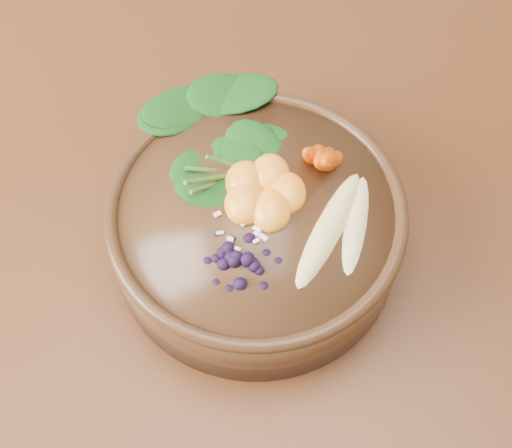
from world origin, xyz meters
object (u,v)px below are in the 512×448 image
object	(u,v)px
stoneware_bowl	(256,229)
mandarin_cluster	(264,184)
banana_halves	(344,219)
dining_table	(266,312)
carrot_cluster	(332,133)
kale_heap	(230,135)
blueberry_pile	(240,252)

from	to	relation	value
stoneware_bowl	mandarin_cluster	size ratio (longest dim) A/B	3.15
banana_halves	mandarin_cluster	size ratio (longest dim) A/B	1.71
banana_halves	stoneware_bowl	bearing A→B (deg)	-177.26
dining_table	carrot_cluster	bearing A→B (deg)	60.88
kale_heap	carrot_cluster	distance (m)	0.10
banana_halves	blueberry_pile	world-z (taller)	blueberry_pile
mandarin_cluster	kale_heap	bearing A→B (deg)	125.53
dining_table	kale_heap	bearing A→B (deg)	113.81
kale_heap	blueberry_pile	size ratio (longest dim) A/B	1.42
blueberry_pile	kale_heap	bearing A→B (deg)	99.12
stoneware_bowl	kale_heap	xyz separation A→B (m)	(-0.03, 0.07, 0.06)
carrot_cluster	banana_halves	bearing A→B (deg)	-66.94
kale_heap	blueberry_pile	bearing A→B (deg)	-80.88
dining_table	banana_halves	bearing A→B (deg)	14.70
banana_halves	blueberry_pile	xyz separation A→B (m)	(-0.10, -0.05, 0.01)
dining_table	blueberry_pile	distance (m)	0.20
carrot_cluster	mandarin_cluster	size ratio (longest dim) A/B	0.87
carrot_cluster	blueberry_pile	xyz separation A→B (m)	(-0.08, -0.13, -0.02)
dining_table	banana_halves	distance (m)	0.20
stoneware_bowl	kale_heap	bearing A→B (deg)	114.19
stoneware_bowl	carrot_cluster	world-z (taller)	carrot_cluster
kale_heap	blueberry_pile	xyz separation A→B (m)	(0.02, -0.13, -0.00)
stoneware_bowl	blueberry_pile	size ratio (longest dim) A/B	2.16
blueberry_pile	stoneware_bowl	bearing A→B (deg)	80.18
dining_table	carrot_cluster	size ratio (longest dim) A/B	19.26
stoneware_bowl	kale_heap	size ratio (longest dim) A/B	1.53
kale_heap	mandarin_cluster	xyz separation A→B (m)	(0.04, -0.05, -0.01)
kale_heap	carrot_cluster	bearing A→B (deg)	-2.17
stoneware_bowl	banana_halves	xyz separation A→B (m)	(0.09, -0.01, 0.06)
dining_table	kale_heap	xyz separation A→B (m)	(-0.05, 0.10, 0.20)
mandarin_cluster	blueberry_pile	world-z (taller)	blueberry_pile
dining_table	mandarin_cluster	distance (m)	0.20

